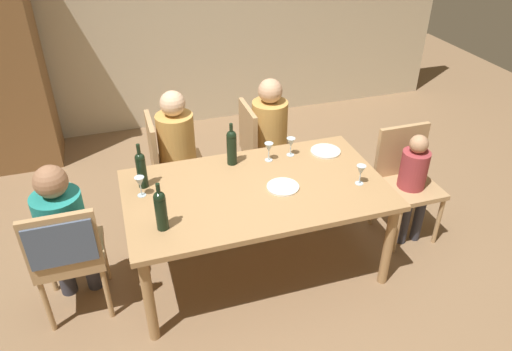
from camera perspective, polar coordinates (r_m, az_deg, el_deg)
The scene contains 20 objects.
ground_plane at distance 3.85m, azimuth -0.00°, elevation -10.46°, with size 10.00×10.00×0.00m, color #846647.
rear_room_partition at distance 5.63m, azimuth -8.92°, elevation 19.08°, with size 6.40×0.12×2.70m, color beige.
dining_table at distance 3.44m, azimuth -0.00°, elevation -2.44°, with size 1.84×1.06×0.73m.
chair_far_left at distance 4.17m, azimuth -10.39°, elevation 1.86°, with size 0.44×0.44×0.92m.
chair_left_end at distance 3.30m, azimuth -21.59°, elevation -8.24°, with size 0.44×0.46×0.92m.
chair_far_right at distance 4.32m, azimuth 0.50°, elevation 3.59°, with size 0.44×0.44×0.92m.
chair_right_end at distance 4.09m, azimuth 17.27°, elevation 0.10°, with size 0.44×0.44×0.92m.
person_woman_host at distance 4.12m, azimuth -9.01°, elevation 3.63°, with size 0.36×0.31×1.15m.
person_man_bearded at distance 3.38m, azimuth -21.77°, elevation -5.82°, with size 0.31×0.36×1.14m.
person_man_guest at distance 4.29m, azimuth 1.95°, elevation 5.31°, with size 0.36×0.31×1.15m.
person_child_small at distance 4.00m, azimuth 18.18°, elevation -0.39°, with size 0.22×0.25×0.94m.
wine_bottle_tall_green at distance 3.60m, azimuth -2.90°, elevation 3.49°, with size 0.08×0.08×0.34m.
wine_bottle_dark_red at distance 3.42m, azimuth -13.43°, elevation 0.79°, with size 0.07×0.07×0.34m.
wine_bottle_short_olive at distance 3.00m, azimuth -11.22°, elevation -3.92°, with size 0.07×0.07×0.33m.
wine_glass_near_left at distance 3.46m, azimuth 12.31°, elevation 0.53°, with size 0.07×0.07×0.15m.
wine_glass_centre at distance 3.74m, azimuth 4.15°, elevation 3.84°, with size 0.07×0.07×0.15m.
wine_glass_near_right at distance 3.66m, azimuth 1.53°, elevation 3.25°, with size 0.07×0.07×0.15m.
wine_glass_far at distance 3.35m, azimuth -13.59°, elevation -0.82°, with size 0.07×0.07×0.15m.
dinner_plate_host at distance 3.39m, azimuth 3.21°, elevation -1.35°, with size 0.23×0.23×0.01m, color white.
dinner_plate_guest_left at distance 3.86m, azimuth 8.23°, elevation 2.87°, with size 0.24×0.24×0.01m, color silver.
Camera 1 is at (-0.85, -2.68, 2.63)m, focal length 33.78 mm.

